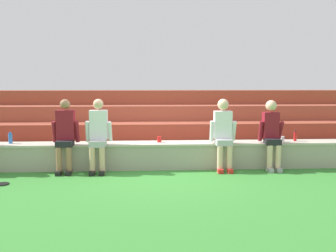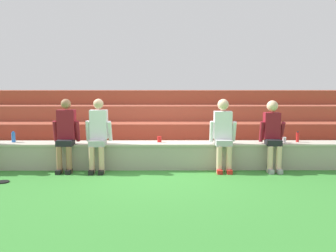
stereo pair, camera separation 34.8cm
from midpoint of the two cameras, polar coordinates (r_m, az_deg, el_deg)
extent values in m
plane|color=#388433|center=(7.29, -2.80, -7.16)|extent=(80.00, 80.00, 0.00)
cube|color=#A8A08E|center=(7.47, -2.82, -4.71)|extent=(9.63, 0.49, 0.53)
cube|color=#BCB39F|center=(7.43, -2.83, -2.81)|extent=(9.67, 0.53, 0.04)
cube|color=#A04A35|center=(8.27, -2.84, -4.08)|extent=(11.00, 0.71, 0.39)
cube|color=#9A432F|center=(8.94, -2.87, -1.98)|extent=(11.00, 0.71, 0.78)
cube|color=#A24B37|center=(9.62, -2.89, -0.18)|extent=(11.00, 0.71, 1.17)
cube|color=#9A442F|center=(10.31, -2.91, 1.39)|extent=(11.00, 0.71, 1.56)
cylinder|color=#996B4C|center=(7.30, -18.39, -5.35)|extent=(0.11, 0.11, 0.53)
cylinder|color=#996B4C|center=(7.25, -16.92, -5.38)|extent=(0.11, 0.11, 0.53)
cube|color=black|center=(7.31, -18.41, -7.16)|extent=(0.10, 0.22, 0.08)
cube|color=black|center=(7.26, -16.94, -7.20)|extent=(0.10, 0.22, 0.08)
cube|color=black|center=(7.33, -17.50, -2.70)|extent=(0.31, 0.31, 0.12)
cube|color=maroon|center=(7.40, -17.36, 0.15)|extent=(0.35, 0.20, 0.59)
sphere|color=#996B4C|center=(7.37, -17.48, 3.36)|extent=(0.20, 0.20, 0.20)
cylinder|color=maroon|center=(7.46, -19.03, -0.90)|extent=(0.08, 0.16, 0.43)
cylinder|color=maroon|center=(7.35, -15.67, -0.89)|extent=(0.08, 0.15, 0.43)
cylinder|color=#DBAD89|center=(7.12, -13.42, -5.48)|extent=(0.11, 0.11, 0.53)
cylinder|color=#DBAD89|center=(7.09, -11.90, -5.50)|extent=(0.11, 0.11, 0.53)
cube|color=black|center=(7.13, -13.42, -7.33)|extent=(0.10, 0.22, 0.08)
cube|color=black|center=(7.10, -11.90, -7.36)|extent=(0.10, 0.22, 0.08)
cube|color=#B2B2B7|center=(7.18, -12.54, -2.74)|extent=(0.31, 0.35, 0.12)
cube|color=white|center=(7.30, -12.39, 0.19)|extent=(0.35, 0.20, 0.59)
sphere|color=#DBAD89|center=(7.27, -12.47, 3.45)|extent=(0.21, 0.21, 0.21)
cylinder|color=white|center=(7.34, -14.11, -0.87)|extent=(0.08, 0.14, 0.43)
cylinder|color=white|center=(7.27, -10.65, -0.85)|extent=(0.08, 0.22, 0.42)
cylinder|color=beige|center=(7.14, 6.93, -5.30)|extent=(0.11, 0.11, 0.53)
cylinder|color=beige|center=(7.18, 8.47, -5.26)|extent=(0.11, 0.11, 0.53)
cube|color=red|center=(7.16, 6.96, -7.14)|extent=(0.10, 0.22, 0.08)
cube|color=red|center=(7.19, 8.50, -7.10)|extent=(0.10, 0.22, 0.08)
cube|color=#B2B2B7|center=(7.22, 7.56, -2.58)|extent=(0.32, 0.31, 0.12)
cube|color=white|center=(7.30, 7.42, 0.19)|extent=(0.35, 0.20, 0.56)
sphere|color=beige|center=(7.26, 7.47, 3.44)|extent=(0.23, 0.23, 0.23)
cylinder|color=white|center=(7.25, 5.67, -0.83)|extent=(0.08, 0.14, 0.43)
cylinder|color=white|center=(7.34, 9.18, -0.80)|extent=(0.08, 0.21, 0.42)
cylinder|color=beige|center=(7.40, 14.68, -5.05)|extent=(0.11, 0.11, 0.53)
cylinder|color=beige|center=(7.45, 15.95, -5.01)|extent=(0.11, 0.11, 0.53)
cube|color=#99999E|center=(7.41, 14.73, -6.83)|extent=(0.10, 0.22, 0.08)
cube|color=#99999E|center=(7.47, 16.00, -6.77)|extent=(0.10, 0.22, 0.08)
cube|color=black|center=(7.48, 15.12, -2.43)|extent=(0.28, 0.29, 0.12)
cube|color=maroon|center=(7.58, 14.84, 0.15)|extent=(0.31, 0.20, 0.53)
sphere|color=beige|center=(7.54, 14.94, 3.17)|extent=(0.23, 0.23, 0.23)
cylinder|color=maroon|center=(7.51, 13.36, -0.78)|extent=(0.08, 0.17, 0.43)
cylinder|color=maroon|center=(7.64, 16.34, -0.75)|extent=(0.08, 0.25, 0.42)
cylinder|color=blue|center=(8.05, -25.08, -1.82)|extent=(0.08, 0.08, 0.21)
cylinder|color=blue|center=(8.03, -25.12, -1.02)|extent=(0.05, 0.05, 0.02)
cylinder|color=red|center=(8.01, 18.54, -1.57)|extent=(0.06, 0.06, 0.20)
cylinder|color=black|center=(8.00, 18.57, -0.78)|extent=(0.04, 0.04, 0.02)
cylinder|color=red|center=(7.46, -2.74, -2.15)|extent=(0.09, 0.09, 0.12)
cylinder|color=white|center=(7.83, 16.65, -2.01)|extent=(0.08, 0.08, 0.11)
cylinder|color=black|center=(7.03, -26.32, -8.35)|extent=(0.22, 0.22, 0.02)
camera|label=1|loc=(0.17, -91.35, -0.16)|focal=38.04mm
camera|label=2|loc=(0.17, 88.65, 0.16)|focal=38.04mm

